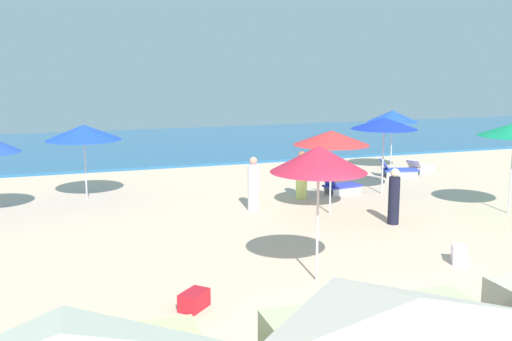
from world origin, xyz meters
name	(u,v)px	position (x,y,z in m)	size (l,w,h in m)	color
ground_plane	(374,326)	(0.00, 0.00, 0.00)	(60.00, 60.00, 0.00)	beige
ocean	(152,145)	(0.00, 23.06, 0.06)	(60.00, 13.89, 0.12)	#276193
umbrella_1	(84,132)	(-3.99, 11.38, 2.17)	(2.36, 2.36, 2.41)	silver
umbrella_3	(393,116)	(8.05, 12.77, 2.21)	(2.02, 2.02, 2.44)	silver
lounge_chair_3_0	(398,170)	(7.56, 11.43, 0.27)	(1.58, 1.01, 0.69)	silver
lounge_chair_3_1	(421,167)	(8.86, 11.86, 0.24)	(1.62, 1.23, 0.63)	silver
umbrella_4	(384,123)	(5.45, 9.04, 2.37)	(2.19, 2.19, 2.56)	silver
lounge_chair_4_0	(340,186)	(4.09, 9.46, 0.28)	(1.42, 0.82, 0.80)	silver
umbrella_6	(319,159)	(-0.02, 2.30, 2.50)	(1.93, 1.93, 2.76)	silver
umbrella_7	(331,138)	(2.62, 7.17, 2.23)	(2.19, 2.19, 2.44)	silver
beachgoer_0	(301,177)	(2.60, 9.23, 0.72)	(0.43, 0.43, 1.55)	#E0F379
beachgoer_2	(253,185)	(0.63, 8.26, 0.76)	(0.36, 0.36, 1.62)	white
beachgoer_4	(394,198)	(3.76, 5.57, 0.74)	(0.42, 0.42, 1.54)	black
cooler_box_0	(194,300)	(-2.70, 1.70, 0.16)	(0.58, 0.35, 0.33)	red
cooler_box_1	(459,255)	(3.40, 2.25, 0.20)	(0.46, 0.31, 0.39)	white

